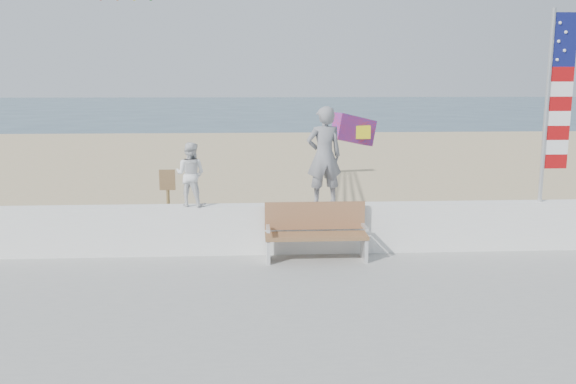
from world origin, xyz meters
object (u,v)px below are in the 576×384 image
child (190,174)px  flag (554,98)px  adult (324,156)px  bench (316,231)px

child → flag: size_ratio=0.33×
adult → bench: (-0.19, -0.45, -1.28)m
bench → flag: bearing=5.9°
adult → flag: 4.32m
child → bench: 2.47m
adult → bench: 1.37m
bench → flag: size_ratio=0.51×
bench → adult: bearing=67.7°
adult → child: 2.43m
child → adult: bearing=-161.8°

